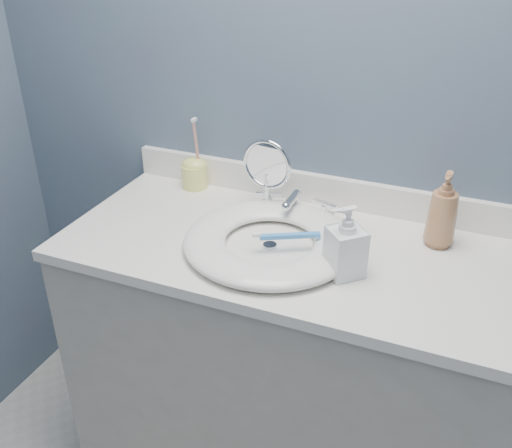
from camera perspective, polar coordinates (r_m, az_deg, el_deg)
The scene contains 12 objects.
back_wall at distance 1.61m, azimuth 7.26°, elevation 12.46°, with size 2.20×0.02×2.40m, color slate.
vanity_cabinet at distance 1.77m, azimuth 3.13°, elevation -14.81°, with size 1.20×0.55×0.85m, color #B0ABA1.
countertop at distance 1.50m, azimuth 3.57°, elevation -2.62°, with size 1.22×0.57×0.03m, color white.
backsplash at distance 1.70m, azimuth 6.58°, elevation 3.43°, with size 1.22×0.02×0.09m, color white.
basin at distance 1.48m, azimuth 1.39°, elevation -1.67°, with size 0.45×0.45×0.04m, color white, non-canonical shape.
drain at distance 1.48m, azimuth 1.39°, elevation -2.17°, with size 0.04×0.04×0.01m, color silver.
faucet at distance 1.64m, azimuth 3.90°, elevation 1.84°, with size 0.25×0.13×0.07m.
makeup_mirror at distance 1.61m, azimuth 1.10°, elevation 5.13°, with size 0.15×0.08×0.22m.
soap_bottle_amber at distance 1.52m, azimuth 18.21°, elevation 1.37°, with size 0.08×0.08×0.20m, color #A5714A.
soap_bottle_clear at distance 1.35m, azimuth 9.01°, elevation -1.72°, with size 0.08×0.08×0.18m, color white.
toothbrush_holder at distance 1.80m, azimuth -6.18°, elevation 5.22°, with size 0.08×0.08×0.23m.
toothbrush_lying at distance 1.45m, azimuth 3.16°, elevation -1.22°, with size 0.16×0.09×0.02m.
Camera 1 is at (0.40, -0.24, 1.65)m, focal length 40.00 mm.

